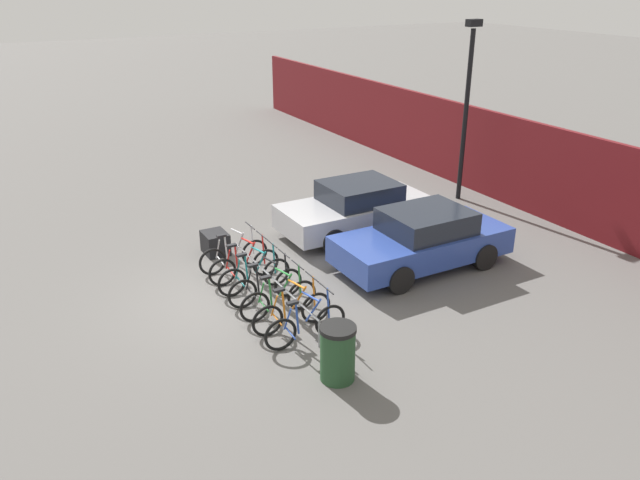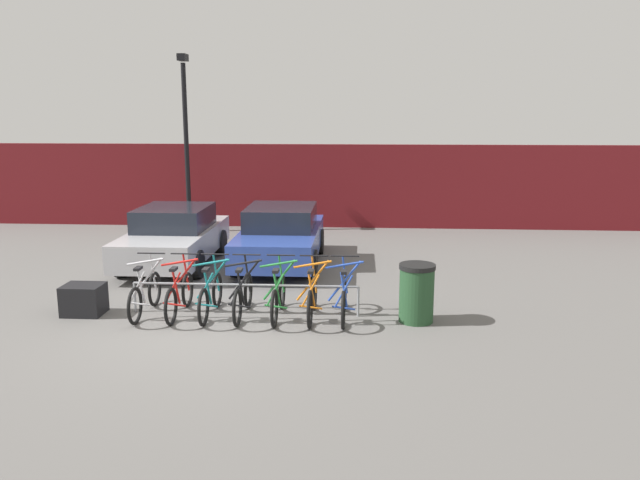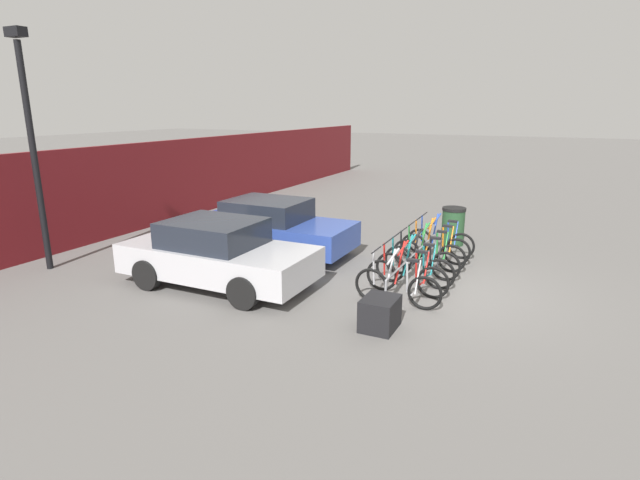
{
  "view_description": "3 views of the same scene",
  "coord_description": "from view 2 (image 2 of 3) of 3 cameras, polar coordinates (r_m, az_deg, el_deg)",
  "views": [
    {
      "loc": [
        11.26,
        -4.15,
        6.45
      ],
      "look_at": [
        -0.53,
        2.43,
        0.64
      ],
      "focal_mm": 35.0,
      "sensor_mm": 36.0,
      "label": 1
    },
    {
      "loc": [
        2.59,
        -10.04,
        3.61
      ],
      "look_at": [
        1.86,
        1.19,
        1.29
      ],
      "focal_mm": 35.0,
      "sensor_mm": 36.0,
      "label": 2
    },
    {
      "loc": [
        -9.87,
        -2.01,
        3.65
      ],
      "look_at": [
        -0.26,
        2.63,
        0.8
      ],
      "focal_mm": 28.0,
      "sensor_mm": 36.0,
      "label": 3
    }
  ],
  "objects": [
    {
      "name": "cargo_crate",
      "position": [
        12.1,
        -20.79,
        -5.11
      ],
      "size": [
        0.7,
        0.56,
        0.55
      ],
      "primitive_type": "cube",
      "color": "black",
      "rests_on": "ground"
    },
    {
      "name": "bicycle_orange",
      "position": [
        11.08,
        -0.72,
        -5.29
      ],
      "size": [
        0.68,
        1.71,
        1.05
      ],
      "rotation": [
        0.0,
        0.0,
        0.04
      ],
      "color": "black",
      "rests_on": "ground"
    },
    {
      "name": "trash_bin",
      "position": [
        11.0,
        8.82,
        -4.8
      ],
      "size": [
        0.63,
        0.63,
        1.03
      ],
      "color": "#234728",
      "rests_on": "ground"
    },
    {
      "name": "bicycle_silver",
      "position": [
        11.7,
        -15.7,
        -4.82
      ],
      "size": [
        0.68,
        1.71,
        1.05
      ],
      "rotation": [
        0.0,
        0.0,
        0.04
      ],
      "color": "black",
      "rests_on": "ground"
    },
    {
      "name": "bicycle_black",
      "position": [
        11.24,
        -7.06,
        -5.14
      ],
      "size": [
        0.68,
        1.71,
        1.05
      ],
      "rotation": [
        0.0,
        0.0,
        0.05
      ],
      "color": "black",
      "rests_on": "ground"
    },
    {
      "name": "car_silver",
      "position": [
        15.24,
        -13.18,
        0.31
      ],
      "size": [
        1.91,
        4.08,
        1.4
      ],
      "color": "#B7B7BC",
      "rests_on": "ground"
    },
    {
      "name": "bicycle_green",
      "position": [
        11.14,
        -3.84,
        -5.22
      ],
      "size": [
        0.68,
        1.71,
        1.05
      ],
      "rotation": [
        0.0,
        0.0,
        0.0
      ],
      "color": "black",
      "rests_on": "ground"
    },
    {
      "name": "ground_plane",
      "position": [
        10.98,
        -10.25,
        -7.72
      ],
      "size": [
        120.0,
        120.0,
        0.0
      ],
      "primitive_type": "plane",
      "color": "#605E5B"
    },
    {
      "name": "bicycle_teal",
      "position": [
        11.36,
        -9.97,
        -5.04
      ],
      "size": [
        0.68,
        1.71,
        1.05
      ],
      "rotation": [
        0.0,
        0.0,
        0.03
      ],
      "color": "black",
      "rests_on": "ground"
    },
    {
      "name": "car_blue",
      "position": [
        14.94,
        -3.61,
        0.38
      ],
      "size": [
        1.91,
        4.18,
        1.4
      ],
      "color": "#2D479E",
      "rests_on": "ground"
    },
    {
      "name": "bicycle_blue",
      "position": [
        11.05,
        2.22,
        -5.35
      ],
      "size": [
        0.68,
        1.71,
        1.05
      ],
      "rotation": [
        0.0,
        0.0,
        0.02
      ],
      "color": "black",
      "rests_on": "ground"
    },
    {
      "name": "hoarding_wall",
      "position": [
        19.85,
        -3.83,
        4.97
      ],
      "size": [
        36.0,
        0.16,
        2.61
      ],
      "primitive_type": "cube",
      "color": "maroon",
      "rests_on": "ground"
    },
    {
      "name": "bicycle_red",
      "position": [
        11.51,
        -12.73,
        -4.94
      ],
      "size": [
        0.68,
        1.71,
        1.05
      ],
      "rotation": [
        0.0,
        0.0,
        0.07
      ],
      "color": "black",
      "rests_on": "ground"
    },
    {
      "name": "lamp_post",
      "position": [
        19.27,
        -12.16,
        9.51
      ],
      "size": [
        0.24,
        0.44,
        5.26
      ],
      "color": "black",
      "rests_on": "ground"
    },
    {
      "name": "bike_rack",
      "position": [
        11.35,
        -6.88,
        -4.37
      ],
      "size": [
        4.13,
        0.04,
        0.57
      ],
      "color": "gray",
      "rests_on": "ground"
    }
  ]
}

